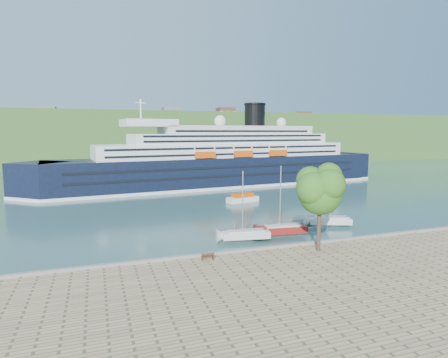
% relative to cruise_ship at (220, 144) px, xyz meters
% --- Properties ---
extents(ground, '(400.00, 400.00, 0.00)m').
position_rel_cruise_ship_xyz_m(ground, '(-7.77, -58.34, -11.53)').
color(ground, '#335B59').
rests_on(ground, ground).
extents(far_hillside, '(400.00, 50.00, 24.00)m').
position_rel_cruise_ship_xyz_m(far_hillside, '(-7.77, 86.66, 0.47)').
color(far_hillside, '#3A6227').
rests_on(far_hillside, ground).
extents(quay_coping, '(220.00, 0.50, 0.30)m').
position_rel_cruise_ship_xyz_m(quay_coping, '(-7.77, -58.54, -10.38)').
color(quay_coping, slate).
rests_on(quay_coping, promenade).
extents(cruise_ship, '(103.68, 25.44, 23.06)m').
position_rel_cruise_ship_xyz_m(cruise_ship, '(0.00, 0.00, 0.00)').
color(cruise_ship, black).
rests_on(cruise_ship, ground).
extents(park_bench, '(1.48, 0.69, 0.93)m').
position_rel_cruise_ship_xyz_m(park_bench, '(-21.42, -60.02, -10.07)').
color(park_bench, '#4A2615').
rests_on(park_bench, promenade).
extents(promenade_tree, '(6.78, 6.78, 11.22)m').
position_rel_cruise_ship_xyz_m(promenade_tree, '(-8.13, -61.13, -4.92)').
color(promenade_tree, '#33681B').
rests_on(promenade_tree, promenade).
extents(floating_pontoon, '(17.96, 4.40, 0.40)m').
position_rel_cruise_ship_xyz_m(floating_pontoon, '(-7.45, -46.24, -11.33)').
color(floating_pontoon, slate).
rests_on(floating_pontoon, ground).
extents(sailboat_white_near, '(7.43, 3.12, 9.30)m').
position_rel_cruise_ship_xyz_m(sailboat_white_near, '(-13.54, -51.90, -6.88)').
color(sailboat_white_near, silver).
rests_on(sailboat_white_near, ground).
extents(sailboat_red, '(7.72, 2.99, 9.71)m').
position_rel_cruise_ship_xyz_m(sailboat_red, '(-7.49, -51.20, -6.67)').
color(sailboat_red, maroon).
rests_on(sailboat_red, ground).
extents(sailboat_white_far, '(7.43, 4.35, 9.27)m').
position_rel_cruise_ship_xyz_m(sailboat_white_far, '(2.08, -48.76, -6.89)').
color(sailboat_white_far, silver).
rests_on(sailboat_white_far, ground).
extents(tender_launch, '(7.32, 3.68, 1.93)m').
position_rel_cruise_ship_xyz_m(tender_launch, '(-3.12, -24.59, -10.56)').
color(tender_launch, '#D54C0C').
rests_on(tender_launch, ground).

